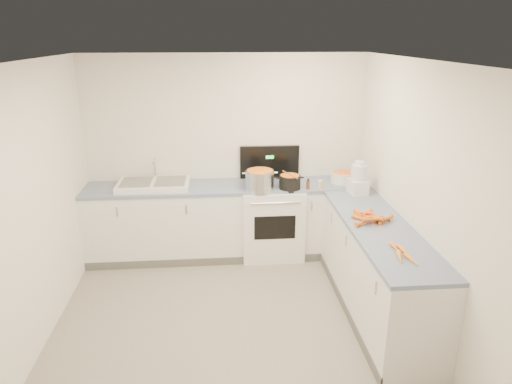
{
  "coord_description": "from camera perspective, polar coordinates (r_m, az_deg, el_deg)",
  "views": [
    {
      "loc": [
        -0.11,
        -3.66,
        2.71
      ],
      "look_at": [
        0.3,
        1.1,
        1.05
      ],
      "focal_mm": 32.0,
      "sensor_mm": 36.0,
      "label": 1
    }
  ],
  "objects": [
    {
      "name": "ceiling",
      "position": [
        3.66,
        -3.33,
        15.84
      ],
      "size": [
        3.5,
        4.0,
        0.0
      ],
      "primitive_type": null,
      "rotation": [
        3.14,
        0.0,
        0.0
      ],
      "color": "white",
      "rests_on": "ground"
    },
    {
      "name": "wall_left",
      "position": [
        4.27,
        -27.21,
        -3.08
      ],
      "size": [
        0.0,
        4.0,
        2.5
      ],
      "primitive_type": null,
      "rotation": [
        1.57,
        0.0,
        1.57
      ],
      "color": "white",
      "rests_on": "ground"
    },
    {
      "name": "stove",
      "position": [
        5.83,
        1.96,
        -3.39
      ],
      "size": [
        0.76,
        0.65,
        1.36
      ],
      "color": "white",
      "rests_on": "ground"
    },
    {
      "name": "wall_front",
      "position": [
        2.21,
        -0.92,
        -22.19
      ],
      "size": [
        3.5,
        0.0,
        2.5
      ],
      "primitive_type": null,
      "rotation": [
        -1.57,
        0.0,
        0.0
      ],
      "color": "white",
      "rests_on": "ground"
    },
    {
      "name": "wall_right",
      "position": [
        4.36,
        20.7,
        -1.72
      ],
      "size": [
        0.0,
        4.0,
        2.5
      ],
      "primitive_type": null,
      "rotation": [
        1.57,
        0.0,
        -1.57
      ],
      "color": "white",
      "rests_on": "ground"
    },
    {
      "name": "mixing_bowl",
      "position": [
        5.82,
        10.71,
        1.83
      ],
      "size": [
        0.38,
        0.38,
        0.13
      ],
      "primitive_type": "cylinder",
      "rotation": [
        0.0,
        0.0,
        -0.41
      ],
      "color": "white",
      "rests_on": "counter_back"
    },
    {
      "name": "peeled_carrots",
      "position": [
        4.07,
        17.92,
        -7.29
      ],
      "size": [
        0.16,
        0.43,
        0.04
      ],
      "color": "orange",
      "rests_on": "counter_right"
    },
    {
      "name": "food_processor",
      "position": [
        5.42,
        12.66,
        1.5
      ],
      "size": [
        0.22,
        0.25,
        0.39
      ],
      "color": "white",
      "rests_on": "counter_right"
    },
    {
      "name": "extract_bottle",
      "position": [
        5.52,
        6.52,
        0.91
      ],
      "size": [
        0.04,
        0.04,
        0.11
      ],
      "primitive_type": "cylinder",
      "color": "#593319",
      "rests_on": "counter_back"
    },
    {
      "name": "black_pot",
      "position": [
        5.51,
        4.24,
        1.17
      ],
      "size": [
        0.32,
        0.32,
        0.18
      ],
      "primitive_type": "cylinder",
      "rotation": [
        0.0,
        0.0,
        0.3
      ],
      "color": "black",
      "rests_on": "stove"
    },
    {
      "name": "counter_back",
      "position": [
        5.81,
        -3.47,
        -3.54
      ],
      "size": [
        3.5,
        0.62,
        0.94
      ],
      "color": "white",
      "rests_on": "ground"
    },
    {
      "name": "steel_pot",
      "position": [
        5.47,
        0.49,
        1.44
      ],
      "size": [
        0.42,
        0.42,
        0.25
      ],
      "primitive_type": "cylinder",
      "rotation": [
        0.0,
        0.0,
        0.27
      ],
      "color": "silver",
      "rests_on": "stove"
    },
    {
      "name": "floor",
      "position": [
        4.55,
        -2.7,
        -17.38
      ],
      "size": [
        3.5,
        4.0,
        0.0
      ],
      "primitive_type": null,
      "color": "gray",
      "rests_on": "ground"
    },
    {
      "name": "wall_back",
      "position": [
        5.84,
        -3.7,
        4.67
      ],
      "size": [
        3.5,
        0.0,
        2.5
      ],
      "primitive_type": null,
      "rotation": [
        1.57,
        0.0,
        0.0
      ],
      "color": "white",
      "rests_on": "ground"
    },
    {
      "name": "wooden_spoon",
      "position": [
        5.48,
        4.27,
        2.18
      ],
      "size": [
        0.14,
        0.33,
        0.01
      ],
      "primitive_type": "cylinder",
      "rotation": [
        1.57,
        0.0,
        0.37
      ],
      "color": "#AD7A47",
      "rests_on": "black_pot"
    },
    {
      "name": "counter_right",
      "position": [
        4.81,
        14.83,
        -9.3
      ],
      "size": [
        0.62,
        2.2,
        0.94
      ],
      "color": "white",
      "rests_on": "ground"
    },
    {
      "name": "peelings",
      "position": [
        5.7,
        -14.67,
        1.26
      ],
      "size": [
        0.21,
        0.19,
        0.01
      ],
      "color": "tan",
      "rests_on": "sink"
    },
    {
      "name": "spice_jar",
      "position": [
        5.57,
        8.02,
        0.9
      ],
      "size": [
        0.05,
        0.05,
        0.09
      ],
      "primitive_type": "cylinder",
      "color": "#E5B266",
      "rests_on": "counter_back"
    },
    {
      "name": "carrot_pile",
      "position": [
        4.71,
        14.19,
        -3.06
      ],
      "size": [
        0.44,
        0.42,
        0.09
      ],
      "color": "orange",
      "rests_on": "counter_right"
    },
    {
      "name": "sink",
      "position": [
        5.69,
        -12.67,
        0.96
      ],
      "size": [
        0.86,
        0.52,
        0.31
      ],
      "color": "white",
      "rests_on": "counter_back"
    }
  ]
}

